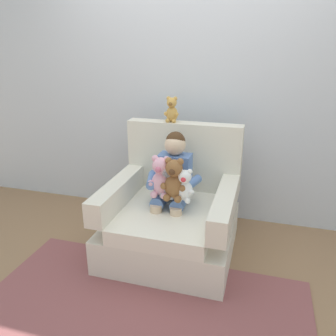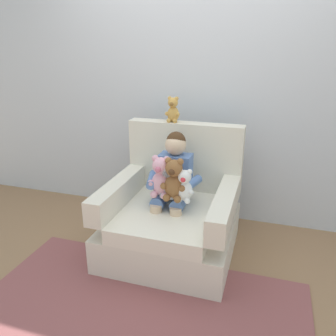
% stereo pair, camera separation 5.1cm
% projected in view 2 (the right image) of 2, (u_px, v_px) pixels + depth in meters
% --- Properties ---
extents(ground_plane, '(8.00, 8.00, 0.00)m').
position_uv_depth(ground_plane, '(171.00, 251.00, 2.85)').
color(ground_plane, '#936D4C').
extents(back_wall, '(6.00, 0.10, 2.60)m').
position_uv_depth(back_wall, '(196.00, 83.00, 3.11)').
color(back_wall, silver).
rests_on(back_wall, ground).
extents(floor_rug, '(2.16, 1.28, 0.01)m').
position_uv_depth(floor_rug, '(136.00, 315.00, 2.16)').
color(floor_rug, '#8C4C4C').
rests_on(floor_rug, ground).
extents(armchair, '(1.00, 0.99, 1.01)m').
position_uv_depth(armchair, '(173.00, 216.00, 2.79)').
color(armchair, silver).
rests_on(armchair, ground).
extents(seated_child, '(0.45, 0.39, 0.82)m').
position_uv_depth(seated_child, '(173.00, 179.00, 2.71)').
color(seated_child, '#597AB7').
rests_on(seated_child, armchair).
extents(plush_brown, '(0.20, 0.16, 0.34)m').
position_uv_depth(plush_brown, '(174.00, 180.00, 2.54)').
color(plush_brown, brown).
rests_on(plush_brown, armchair).
extents(plush_grey, '(0.17, 0.14, 0.29)m').
position_uv_depth(plush_grey, '(169.00, 181.00, 2.59)').
color(plush_grey, '#9E9EA3').
rests_on(plush_grey, armchair).
extents(plush_pink, '(0.20, 0.16, 0.33)m').
position_uv_depth(plush_pink, '(161.00, 178.00, 2.60)').
color(plush_pink, '#EAA8BC').
rests_on(plush_pink, armchair).
extents(plush_white, '(0.15, 0.13, 0.26)m').
position_uv_depth(plush_white, '(185.00, 186.00, 2.52)').
color(plush_white, white).
rests_on(plush_white, armchair).
extents(plush_honey_on_backrest, '(0.13, 0.11, 0.22)m').
position_uv_depth(plush_honey_on_backrest, '(173.00, 110.00, 2.87)').
color(plush_honey_on_backrest, gold).
rests_on(plush_honey_on_backrest, armchair).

